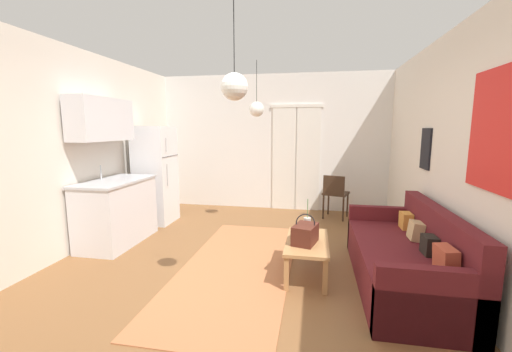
{
  "coord_description": "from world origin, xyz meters",
  "views": [
    {
      "loc": [
        0.86,
        -3.06,
        1.65
      ],
      "look_at": [
        0.07,
        1.2,
        0.99
      ],
      "focal_mm": 22.32,
      "sensor_mm": 36.0,
      "label": 1
    }
  ],
  "objects": [
    {
      "name": "accent_chair",
      "position": [
        1.24,
        2.76,
        0.48
      ],
      "size": [
        0.52,
        0.51,
        0.81
      ],
      "rotation": [
        0.0,
        0.0,
        2.83
      ],
      "color": "#382619",
      "rests_on": "ground_plane"
    },
    {
      "name": "wall_right",
      "position": [
        2.31,
        0.0,
        1.35
      ],
      "size": [
        0.12,
        6.84,
        2.69
      ],
      "color": "silver",
      "rests_on": "ground_plane"
    },
    {
      "name": "kitchen_counter",
      "position": [
        -1.94,
        0.93,
        0.76
      ],
      "size": [
        0.64,
        1.2,
        2.05
      ],
      "color": "silver",
      "rests_on": "ground_plane"
    },
    {
      "name": "bamboo_vase",
      "position": [
        0.79,
        0.53,
        0.51
      ],
      "size": [
        0.08,
        0.08,
        0.45
      ],
      "color": "beige",
      "rests_on": "coffee_table"
    },
    {
      "name": "pendant_lamp_far",
      "position": [
        -0.08,
        2.04,
        1.94
      ],
      "size": [
        0.24,
        0.24,
        0.87
      ],
      "color": "black"
    },
    {
      "name": "pendant_lamp_near",
      "position": [
        0.18,
        -0.4,
        1.99
      ],
      "size": [
        0.23,
        0.23,
        0.82
      ],
      "color": "black"
    },
    {
      "name": "area_rug",
      "position": [
        -0.02,
        0.45,
        0.01
      ],
      "size": [
        1.26,
        3.05,
        0.01
      ],
      "primitive_type": "cube",
      "color": "#B26B42",
      "rests_on": "ground_plane"
    },
    {
      "name": "refrigerator",
      "position": [
        -1.86,
        1.99,
        0.84
      ],
      "size": [
        0.6,
        0.62,
        1.67
      ],
      "color": "white",
      "rests_on": "ground_plane"
    },
    {
      "name": "couch",
      "position": [
        1.85,
        0.34,
        0.27
      ],
      "size": [
        0.86,
        2.01,
        0.83
      ],
      "color": "#5B191E",
      "rests_on": "ground_plane"
    },
    {
      "name": "wall_left",
      "position": [
        -2.31,
        0.0,
        1.35
      ],
      "size": [
        0.12,
        6.84,
        2.69
      ],
      "color": "silver",
      "rests_on": "ground_plane"
    },
    {
      "name": "wall_back",
      "position": [
        0.02,
        3.37,
        1.34
      ],
      "size": [
        4.72,
        0.13,
        2.69
      ],
      "color": "white",
      "rests_on": "ground_plane"
    },
    {
      "name": "coffee_table",
      "position": [
        0.8,
        0.4,
        0.34
      ],
      "size": [
        0.46,
        0.91,
        0.4
      ],
      "color": "#B27F4C",
      "rests_on": "ground_plane"
    },
    {
      "name": "ground_plane",
      "position": [
        0.0,
        0.0,
        -0.05
      ],
      "size": [
        5.12,
        7.24,
        0.1
      ],
      "primitive_type": "cube",
      "color": "brown"
    },
    {
      "name": "handbag",
      "position": [
        0.78,
        0.31,
        0.51
      ],
      "size": [
        0.3,
        0.37,
        0.33
      ],
      "color": "#512319",
      "rests_on": "coffee_table"
    }
  ]
}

